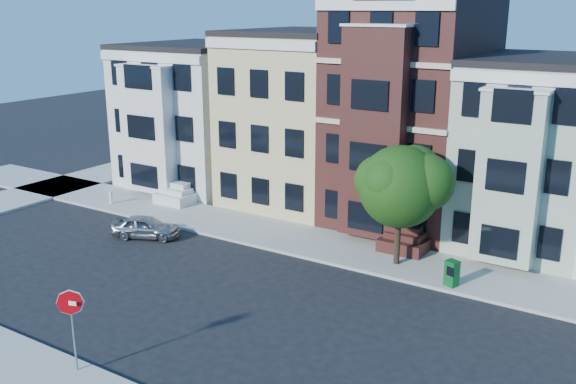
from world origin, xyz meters
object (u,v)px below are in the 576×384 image
Objects in this scene: newspaper_box at (452,273)px; stop_sign at (73,325)px; street_tree at (400,192)px; fire_hydrant at (111,199)px; parked_car at (146,227)px.

stop_sign is (-8.15, -12.98, 1.04)m from newspaper_box.
street_tree reaches higher than fire_hydrant.
street_tree is 18.53m from fire_hydrant.
street_tree is at bearing -98.89° from parked_car.
fire_hydrant is 0.18× the size of stop_sign.
newspaper_box reaches higher than parked_car.
parked_car is 5.85× the size of fire_hydrant.
parked_car is 1.08× the size of stop_sign.
newspaper_box is at bearing -1.46° from fire_hydrant.
stop_sign reaches higher than parked_car.
street_tree reaches higher than newspaper_box.
stop_sign is (-5.20, -14.02, -1.82)m from street_tree.
parked_car is at bearing -150.71° from newspaper_box.
parked_car is 6.43m from fire_hydrant.
parked_car is 15.65m from newspaper_box.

